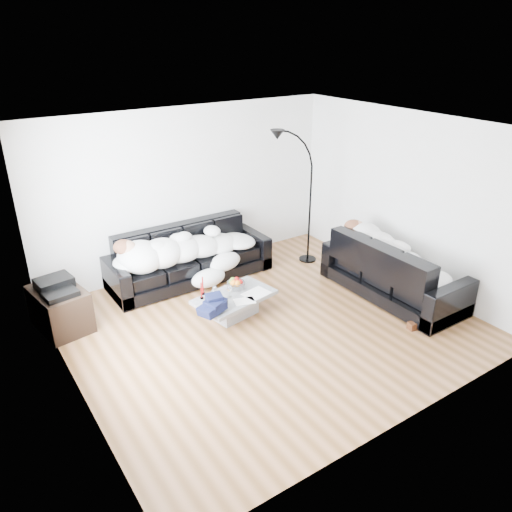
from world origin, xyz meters
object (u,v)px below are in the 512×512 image
sleeper_right (396,255)px  sleeper_back (190,243)px  fruit_bowl (236,283)px  av_cabinet (60,309)px  floor_lamp (310,204)px  candle_left (201,291)px  candle_right (203,286)px  shoes (418,320)px  sofa_right (394,268)px  wine_glass_a (215,291)px  sofa_back (190,255)px  wine_glass_c (230,291)px  coffee_table (235,305)px  wine_glass_b (214,295)px  stereo (56,286)px

sleeper_right → sleeper_back: bearing=47.3°
fruit_bowl → av_cabinet: av_cabinet is taller
av_cabinet → fruit_bowl: bearing=-30.3°
floor_lamp → candle_left: bearing=-154.8°
candle_right → shoes: (2.28, -1.81, -0.39)m
sleeper_back → fruit_bowl: (0.13, -1.12, -0.24)m
sofa_right → sleeper_back: 3.07m
sleeper_right → fruit_bowl: 2.35m
shoes → wine_glass_a: bearing=162.0°
floor_lamp → sofa_back: bearing=175.8°
wine_glass_c → shoes: wine_glass_c is taller
sofa_right → coffee_table: 2.41m
fruit_bowl → wine_glass_c: wine_glass_c is taller
sofa_right → wine_glass_c: bearing=71.6°
wine_glass_c → candle_right: candle_right is taller
wine_glass_b → wine_glass_c: size_ratio=0.95×
wine_glass_a → wine_glass_c: bearing=-44.7°
wine_glass_a → stereo: size_ratio=0.35×
sofa_back → wine_glass_a: (-0.23, -1.20, -0.02)m
coffee_table → fruit_bowl: bearing=52.7°
sofa_back → fruit_bowl: sofa_back is taller
av_cabinet → stereo: 0.35m
stereo → shoes: bearing=-40.9°
sofa_right → av_cabinet: size_ratio=2.64×
coffee_table → sleeper_back: bearing=89.9°
sofa_back → av_cabinet: size_ratio=3.11×
sleeper_right → av_cabinet: size_ratio=2.26×
sleeper_right → wine_glass_b: sleeper_right is taller
sofa_back → wine_glass_c: sofa_back is taller
sofa_right → sleeper_back: bearing=47.3°
shoes → sofa_back: bearing=143.7°
shoes → floor_lamp: size_ratio=0.24×
sleeper_right → candle_right: sleeper_right is taller
sofa_back → coffee_table: sofa_back is taller
sofa_back → sleeper_right: bearing=-43.3°
candle_left → stereo: bearing=152.8°
wine_glass_c → av_cabinet: (-1.98, 1.03, -0.13)m
stereo → candle_right: bearing=-31.9°
sleeper_right → stereo: (-4.31, 1.80, -0.02)m
sleeper_right → stereo: sleeper_right is taller
candle_left → stereo: 1.86m
sleeper_right → coffee_table: bearing=70.7°
sofa_back → sleeper_back: size_ratio=1.18×
wine_glass_a → stereo: bearing=154.3°
sofa_back → sleeper_back: sleeper_back is taller
candle_right → av_cabinet: bearing=156.4°
sofa_back → wine_glass_b: (-0.30, -1.32, -0.01)m
sleeper_back → floor_lamp: (2.00, -0.42, 0.37)m
wine_glass_b → shoes: 2.76m
candle_right → candle_left: bearing=-127.4°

